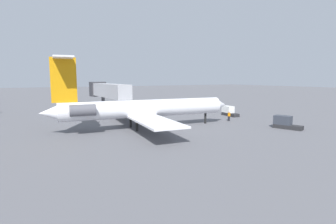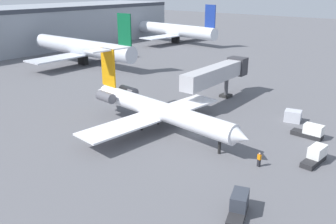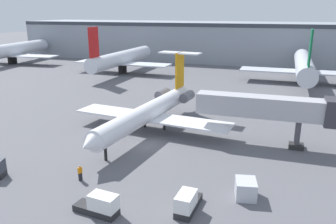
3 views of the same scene
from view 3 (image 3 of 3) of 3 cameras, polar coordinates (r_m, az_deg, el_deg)
The scene contains 11 objects.
ground_plane at distance 43.91m, azimuth -3.95°, elevation -5.63°, with size 400.00×400.00×0.10m, color #5B5B60.
regional_jet at distance 48.09m, azimuth -2.87°, elevation 0.37°, with size 23.65×28.77×10.15m.
jet_bridge at distance 44.17m, azimuth 17.85°, elevation 0.58°, with size 17.89×3.36×6.65m.
ground_crew_marshaller at distance 35.90m, azimuth -14.60°, elevation -9.89°, with size 0.36×0.46×1.69m.
baggage_tug_lead at distance 29.97m, azimuth 3.24°, elevation -15.04°, with size 1.53×4.04×1.90m.
baggage_tug_spare at distance 30.13m, azimuth -11.37°, elevation -15.19°, with size 4.12×1.78×1.90m.
cargo_container_uld at distance 32.75m, azimuth 12.97°, elevation -12.51°, with size 2.30×2.66×1.69m.
terminal_building at distance 120.54m, azimuth 11.83°, elevation 11.51°, with size 156.51×25.20×12.97m.
parked_airliner_west_end at distance 122.04m, azimuth -24.99°, elevation 9.39°, with size 31.07×36.65×13.59m.
parked_airliner_west_mid at distance 94.63m, azimuth -7.81°, elevation 8.95°, with size 27.00×32.14×13.10m.
parked_airliner_centre at distance 86.28m, azimuth 21.96°, elevation 7.27°, with size 29.28×34.84×13.39m.
Camera 3 is at (16.34, -37.22, 16.57)m, focal length 36.14 mm.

